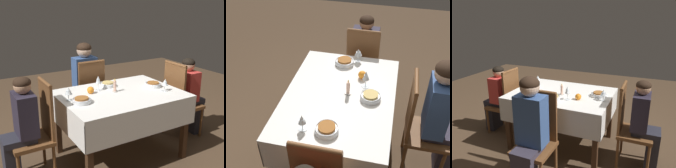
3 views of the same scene
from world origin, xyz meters
TOP-DOWN VIEW (x-y plane):
  - ground_plane at (0.00, 0.00)m, footprint 8.00×8.00m
  - dining_table at (0.00, 0.00)m, footprint 1.31×0.96m
  - chair_north at (-0.03, 0.73)m, footprint 0.39×0.39m
  - chair_east at (0.90, 0.02)m, footprint 0.39×0.39m
  - chair_west at (-0.90, 0.08)m, footprint 0.39×0.39m
  - person_adult_denim at (-0.03, 0.88)m, footprint 0.30×0.34m
  - person_child_red at (1.07, 0.02)m, footprint 0.33×0.30m
  - person_child_dark at (-1.07, 0.08)m, footprint 0.33×0.30m
  - bowl_north at (0.00, 0.27)m, footprint 0.18×0.18m
  - wine_glass_north at (-0.16, 0.20)m, footprint 0.07×0.07m
  - bowl_east at (0.45, 0.00)m, footprint 0.19×0.19m
  - wine_glass_east at (0.46, -0.19)m, footprint 0.07×0.07m
  - bowl_west at (-0.48, -0.06)m, footprint 0.19×0.19m
  - wine_glass_west at (-0.57, 0.07)m, footprint 0.08×0.08m
  - candle_centerpiece at (-0.03, 0.07)m, footprint 0.06×0.06m
  - orange_fruit at (-0.28, 0.15)m, footprint 0.08×0.08m

SIDE VIEW (x-z plane):
  - ground_plane at x=0.00m, z-range 0.00..0.00m
  - chair_north at x=-0.03m, z-range 0.02..1.02m
  - chair_east at x=0.90m, z-range 0.02..1.02m
  - chair_west at x=-0.90m, z-range 0.02..1.02m
  - person_child_red at x=1.07m, z-range 0.05..1.08m
  - person_child_dark at x=-1.07m, z-range 0.05..1.12m
  - dining_table at x=0.00m, z-range 0.28..1.04m
  - person_adult_denim at x=-0.03m, z-range 0.08..1.28m
  - bowl_west at x=-0.48m, z-range 0.76..0.81m
  - bowl_east at x=0.45m, z-range 0.76..0.81m
  - bowl_north at x=0.00m, z-range 0.76..0.81m
  - orange_fruit at x=-0.28m, z-range 0.76..0.83m
  - candle_centerpiece at x=-0.03m, z-range 0.74..0.89m
  - wine_glass_east at x=0.46m, z-range 0.78..0.92m
  - wine_glass_west at x=-0.57m, z-range 0.79..0.93m
  - wine_glass_north at x=-0.16m, z-range 0.79..0.96m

